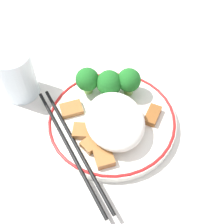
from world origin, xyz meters
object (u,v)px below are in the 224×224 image
Objects in this scene: broccoli_back_right at (87,80)px; broccoli_back_center at (109,83)px; broccoli_back_left at (129,81)px; drinking_glass at (16,75)px; chopsticks at (73,147)px; plate at (112,121)px.

broccoli_back_center is at bearing -113.95° from broccoli_back_right.
broccoli_back_left is 0.20m from drinking_glass.
drinking_glass reaches higher than chopsticks.
drinking_glass reaches higher than broccoli_back_right.
broccoli_back_center is at bearing -111.24° from drinking_glass.
broccoli_back_center is 0.16m from drinking_glass.
plate is at bearing -159.90° from broccoli_back_right.
plate is 0.08m from chopsticks.
broccoli_back_left is 0.07m from broccoli_back_right.
plate is 0.07m from broccoli_back_left.
broccoli_back_right reaches higher than chopsticks.
chopsticks is (-0.09, 0.12, -0.03)m from broccoli_back_left.
broccoli_back_center reaches higher than chopsticks.
broccoli_back_right is (0.07, 0.03, 0.04)m from plate.
broccoli_back_center is at bearing -41.81° from chopsticks.
drinking_glass is at bearing 71.11° from broccoli_back_left.
chopsticks is (-0.11, 0.05, -0.03)m from broccoli_back_right.
chopsticks is at bearing -155.41° from drinking_glass.
broccoli_back_center is (0.05, -0.01, 0.03)m from plate.
broccoli_back_right is (0.02, 0.03, 0.00)m from broccoli_back_center.
plate is 0.06m from broccoli_back_center.
broccoli_back_left is 1.02× the size of broccoli_back_center.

